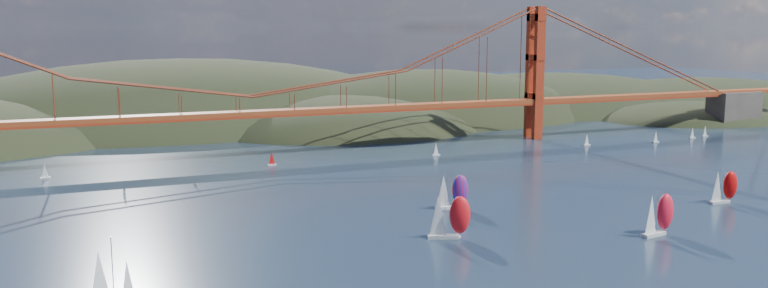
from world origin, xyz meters
TOP-DOWN VIEW (x-y plane):
  - headlands at (44.95, 278.29)m, footprint 725.00×225.00m
  - bridge at (-1.75, 180.00)m, footprint 552.00×12.00m
  - racer_0 at (16.06, 58.00)m, footprint 9.73×6.25m
  - racer_1 at (60.70, 41.97)m, footprint 9.44×4.70m
  - racer_2 at (99.48, 59.85)m, footprint 8.48×3.52m
  - racer_rwb at (29.52, 82.10)m, footprint 8.93×4.52m
  - distant_boat_3 at (-68.64, 165.23)m, footprint 3.00×2.00m
  - distant_boat_4 at (128.17, 154.30)m, footprint 3.00×2.00m
  - distant_boat_5 at (159.39, 150.25)m, footprint 3.00×2.00m
  - distant_boat_6 at (181.79, 153.15)m, footprint 3.00×2.00m
  - distant_boat_7 at (191.07, 155.34)m, footprint 3.00×2.00m
  - distant_boat_8 at (62.23, 156.21)m, footprint 3.00×2.00m
  - distant_boat_9 at (1.96, 160.41)m, footprint 3.00×2.00m

SIDE VIEW (x-z plane):
  - headlands at x=44.95m, z-range -60.46..35.54m
  - distant_boat_3 at x=-68.64m, z-range 0.06..4.76m
  - distant_boat_4 at x=128.17m, z-range 0.06..4.76m
  - distant_boat_5 at x=159.39m, z-range 0.06..4.76m
  - distant_boat_6 at x=181.79m, z-range 0.06..4.76m
  - distant_boat_7 at x=191.07m, z-range 0.06..4.76m
  - distant_boat_8 at x=62.23m, z-range 0.06..4.76m
  - distant_boat_9 at x=1.96m, z-range 0.06..4.76m
  - racer_2 at x=99.48m, z-range -0.27..9.42m
  - racer_rwb at x=29.52m, z-range -0.28..9.76m
  - racer_1 at x=60.70m, z-range -0.29..10.33m
  - racer_0 at x=16.06m, z-range -0.30..10.58m
  - bridge at x=-1.75m, z-range 4.73..59.73m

